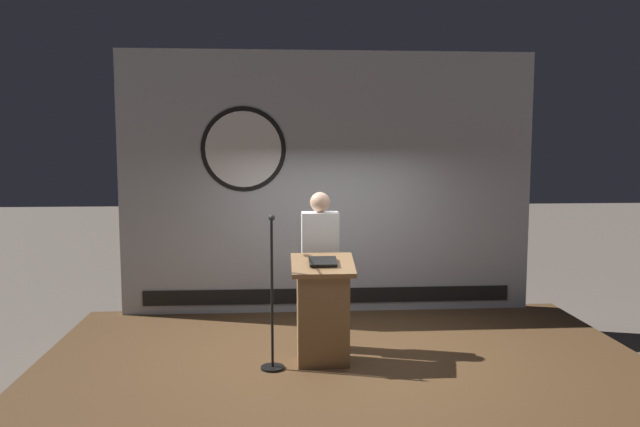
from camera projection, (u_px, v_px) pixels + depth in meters
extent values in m
plane|color=#6B6056|center=(342.00, 382.00, 6.76)|extent=(40.00, 40.00, 0.00)
cube|color=brown|center=(342.00, 369.00, 6.75)|extent=(6.40, 4.00, 0.30)
cube|color=#B2B7C1|center=(328.00, 183.00, 8.38)|extent=(5.48, 0.10, 3.46)
cylinder|color=black|center=(243.00, 149.00, 8.20)|extent=(1.11, 0.02, 1.11)
cylinder|color=white|center=(243.00, 149.00, 8.19)|extent=(0.99, 0.02, 0.99)
cube|color=black|center=(329.00, 296.00, 8.48)|extent=(4.93, 0.02, 0.20)
cube|color=olive|center=(323.00, 316.00, 6.46)|extent=(0.52, 0.40, 0.99)
cube|color=olive|center=(323.00, 265.00, 6.40)|extent=(0.64, 0.50, 0.18)
cube|color=black|center=(323.00, 261.00, 6.38)|extent=(0.28, 0.20, 0.08)
cylinder|color=black|center=(320.00, 309.00, 6.94)|extent=(0.26, 0.26, 0.87)
cube|color=white|center=(320.00, 242.00, 6.86)|extent=(0.40, 0.24, 0.64)
sphere|color=tan|center=(320.00, 202.00, 6.82)|extent=(0.22, 0.22, 0.22)
cylinder|color=black|center=(273.00, 368.00, 6.33)|extent=(0.24, 0.24, 0.02)
cylinder|color=black|center=(272.00, 294.00, 6.25)|extent=(0.03, 0.03, 1.53)
cylinder|color=black|center=(272.00, 220.00, 6.38)|extent=(0.02, 0.42, 0.02)
sphere|color=#262626|center=(272.00, 218.00, 6.59)|extent=(0.07, 0.07, 0.07)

